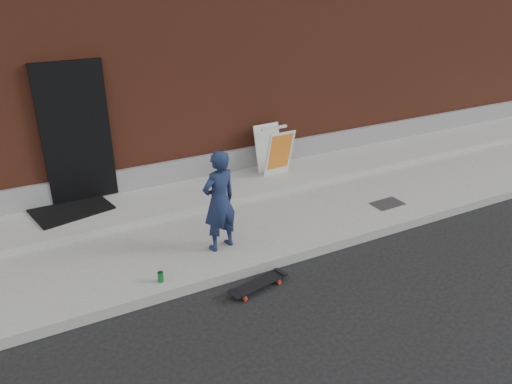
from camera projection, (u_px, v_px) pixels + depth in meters
ground at (314, 257)px, 7.16m from camera, size 80.00×80.00×0.00m
sidewalk at (264, 211)px, 8.33m from camera, size 20.00×3.00×0.15m
apron at (241, 184)px, 9.00m from camera, size 20.00×1.20×0.10m
building at (154, 25)px, 11.73m from camera, size 20.00×8.10×5.00m
child at (219, 201)px, 6.82m from camera, size 0.60×0.47×1.46m
skateboard at (258, 284)px, 6.44m from camera, size 0.84×0.37×0.09m
pizza_sign at (274, 150)px, 9.20m from camera, size 0.56×0.65×0.89m
soda_can at (161, 277)px, 6.33m from camera, size 0.10×0.10×0.14m
doormat at (70, 208)px, 8.00m from camera, size 1.31×1.15×0.03m
utility_plate at (388, 204)px, 8.38m from camera, size 0.53×0.35×0.02m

